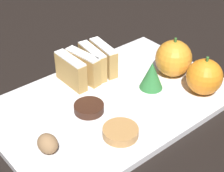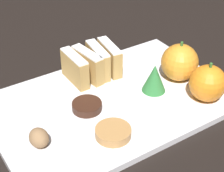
# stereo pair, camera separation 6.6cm
# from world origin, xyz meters

# --- Properties ---
(ground_plane) EXTENTS (6.00, 6.00, 0.00)m
(ground_plane) POSITION_xyz_m (0.00, 0.00, 0.00)
(ground_plane) COLOR black
(serving_platter) EXTENTS (0.28, 0.43, 0.01)m
(serving_platter) POSITION_xyz_m (0.00, 0.00, 0.01)
(serving_platter) COLOR white
(serving_platter) RESTS_ON ground_plane
(stollen_slice_front) EXTENTS (0.08, 0.02, 0.06)m
(stollen_slice_front) POSITION_xyz_m (-0.09, -0.03, 0.04)
(stollen_slice_front) COLOR tan
(stollen_slice_front) RESTS_ON serving_platter
(stollen_slice_second) EXTENTS (0.08, 0.03, 0.06)m
(stollen_slice_second) POSITION_xyz_m (-0.09, -0.00, 0.04)
(stollen_slice_second) COLOR tan
(stollen_slice_second) RESTS_ON serving_platter
(stollen_slice_third) EXTENTS (0.08, 0.03, 0.06)m
(stollen_slice_third) POSITION_xyz_m (-0.09, 0.02, 0.04)
(stollen_slice_third) COLOR tan
(stollen_slice_third) RESTS_ON serving_platter
(stollen_slice_fourth) EXTENTS (0.08, 0.03, 0.06)m
(stollen_slice_fourth) POSITION_xyz_m (-0.09, 0.05, 0.04)
(stollen_slice_fourth) COLOR tan
(stollen_slice_fourth) RESTS_ON serving_platter
(orange_near) EXTENTS (0.07, 0.07, 0.07)m
(orange_near) POSITION_xyz_m (0.09, 0.15, 0.05)
(orange_near) COLOR orange
(orange_near) RESTS_ON serving_platter
(orange_far) EXTENTS (0.07, 0.07, 0.08)m
(orange_far) POSITION_xyz_m (0.01, 0.15, 0.05)
(orange_far) COLOR orange
(orange_far) RESTS_ON serving_platter
(walnut) EXTENTS (0.04, 0.03, 0.03)m
(walnut) POSITION_xyz_m (0.04, -0.16, 0.03)
(walnut) COLOR #8E6B47
(walnut) RESTS_ON serving_platter
(chocolate_cookie) EXTENTS (0.05, 0.05, 0.01)m
(chocolate_cookie) POSITION_xyz_m (-0.00, -0.05, 0.02)
(chocolate_cookie) COLOR #381E14
(chocolate_cookie) RESTS_ON serving_platter
(gingerbread_cookie) EXTENTS (0.06, 0.06, 0.01)m
(gingerbread_cookie) POSITION_xyz_m (0.08, -0.05, 0.02)
(gingerbread_cookie) COLOR #B27F47
(gingerbread_cookie) RESTS_ON serving_platter
(evergreen_sprig) EXTENTS (0.04, 0.04, 0.05)m
(evergreen_sprig) POSITION_xyz_m (0.02, 0.08, 0.04)
(evergreen_sprig) COLOR #2D7538
(evergreen_sprig) RESTS_ON serving_platter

